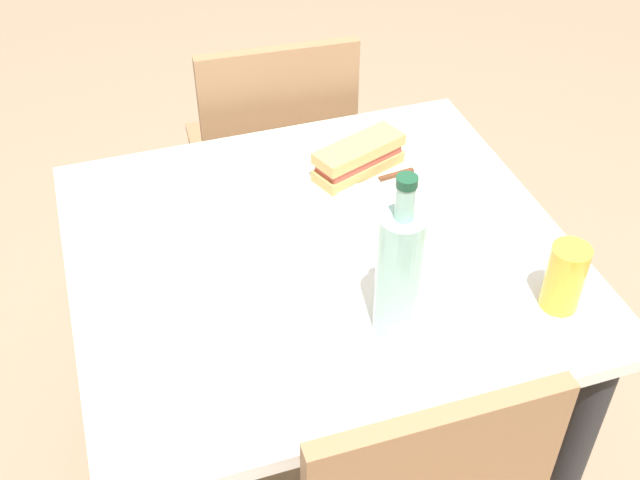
{
  "coord_description": "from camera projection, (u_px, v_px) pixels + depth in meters",
  "views": [
    {
      "loc": [
        0.35,
        1.06,
        1.71
      ],
      "look_at": [
        0.0,
        0.0,
        0.75
      ],
      "focal_mm": 44.62,
      "sensor_mm": 36.0,
      "label": 1
    }
  ],
  "objects": [
    {
      "name": "plate_near",
      "position": [
        358.0,
        174.0,
        1.65
      ],
      "size": [
        0.22,
        0.22,
        0.01
      ],
      "primitive_type": "cylinder",
      "color": "silver",
      "rests_on": "dining_table"
    },
    {
      "name": "baguette_sandwich_near",
      "position": [
        359.0,
        157.0,
        1.62
      ],
      "size": [
        0.21,
        0.13,
        0.07
      ],
      "color": "tan",
      "rests_on": "plate_near"
    },
    {
      "name": "ground_plane",
      "position": [
        320.0,
        471.0,
        1.96
      ],
      "size": [
        8.0,
        8.0,
        0.0
      ],
      "primitive_type": "plane",
      "color": "#8C755B"
    },
    {
      "name": "dining_table",
      "position": [
        320.0,
        296.0,
        1.57
      ],
      "size": [
        0.92,
        0.84,
        0.73
      ],
      "color": "silver",
      "rests_on": "ground"
    },
    {
      "name": "knife_near",
      "position": [
        379.0,
        180.0,
        1.62
      ],
      "size": [
        0.18,
        0.03,
        0.01
      ],
      "color": "silver",
      "rests_on": "plate_near"
    },
    {
      "name": "olive_bowl",
      "position": [
        225.0,
        323.0,
        1.32
      ],
      "size": [
        0.11,
        0.11,
        0.03
      ],
      "primitive_type": "cylinder",
      "color": "silver",
      "rests_on": "dining_table"
    },
    {
      "name": "chair_near",
      "position": [
        274.0,
        160.0,
        2.09
      ],
      "size": [
        0.42,
        0.42,
        0.88
      ],
      "color": "#936B47",
      "rests_on": "ground"
    },
    {
      "name": "beer_glass",
      "position": [
        565.0,
        277.0,
        1.33
      ],
      "size": [
        0.07,
        0.07,
        0.13
      ],
      "primitive_type": "cylinder",
      "color": "gold",
      "rests_on": "dining_table"
    },
    {
      "name": "water_bottle",
      "position": [
        399.0,
        272.0,
        1.25
      ],
      "size": [
        0.07,
        0.07,
        0.31
      ],
      "color": "#99C6B7",
      "rests_on": "dining_table"
    }
  ]
}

